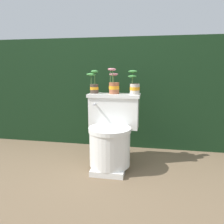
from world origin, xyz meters
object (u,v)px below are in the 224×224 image
potted_plant_left (94,85)px  potted_plant_midleft (114,85)px  toilet (111,135)px  potted_plant_middle (134,86)px

potted_plant_left → potted_plant_midleft: size_ratio=0.92×
potted_plant_left → potted_plant_midleft: potted_plant_midleft is taller
toilet → potted_plant_middle: potted_plant_middle is taller
potted_plant_midleft → potted_plant_middle: (0.20, -0.02, -0.00)m
toilet → potted_plant_left: size_ratio=3.01×
toilet → potted_plant_midleft: 0.47m
toilet → potted_plant_left: (-0.20, 0.16, 0.45)m
potted_plant_midleft → potted_plant_middle: size_ratio=1.09×
toilet → potted_plant_middle: size_ratio=3.02×
toilet → potted_plant_left: potted_plant_left is taller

